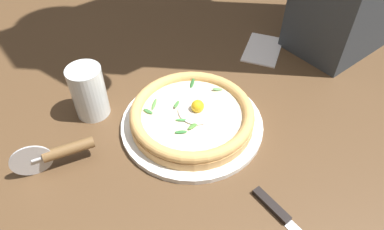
# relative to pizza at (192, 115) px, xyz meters

# --- Properties ---
(ground_plane) EXTENTS (2.40, 2.40, 0.03)m
(ground_plane) POSITION_rel_pizza_xyz_m (-0.01, 0.01, -0.05)
(ground_plane) COLOR brown
(ground_plane) RESTS_ON ground
(pizza_plate) EXTENTS (0.30, 0.30, 0.01)m
(pizza_plate) POSITION_rel_pizza_xyz_m (0.00, -0.00, -0.03)
(pizza_plate) COLOR white
(pizza_plate) RESTS_ON ground
(pizza) EXTENTS (0.26, 0.26, 0.05)m
(pizza) POSITION_rel_pizza_xyz_m (0.00, 0.00, 0.00)
(pizza) COLOR #DFA863
(pizza) RESTS_ON pizza_plate
(pizza_cutter) EXTENTS (0.04, 0.15, 0.08)m
(pizza_cutter) POSITION_rel_pizza_xyz_m (-0.06, -0.26, 0.01)
(pizza_cutter) COLOR silver
(pizza_cutter) RESTS_ON ground
(table_knife) EXTENTS (0.24, 0.02, 0.01)m
(table_knife) POSITION_rel_pizza_xyz_m (0.28, -0.00, -0.03)
(table_knife) COLOR silver
(table_knife) RESTS_ON ground
(drinking_glass) EXTENTS (0.07, 0.07, 0.12)m
(drinking_glass) POSITION_rel_pizza_xyz_m (-0.16, -0.15, 0.02)
(drinking_glass) COLOR silver
(drinking_glass) RESTS_ON ground
(folded_napkin) EXTENTS (0.15, 0.17, 0.01)m
(folded_napkin) POSITION_rel_pizza_xyz_m (-0.11, 0.32, -0.03)
(folded_napkin) COLOR white
(folded_napkin) RESTS_ON ground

